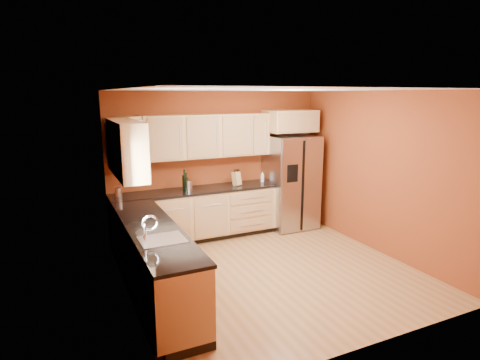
% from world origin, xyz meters
% --- Properties ---
extents(floor, '(4.00, 4.00, 0.00)m').
position_xyz_m(floor, '(0.00, 0.00, 0.00)').
color(floor, olive).
rests_on(floor, ground).
extents(ceiling, '(4.00, 4.00, 0.00)m').
position_xyz_m(ceiling, '(0.00, 0.00, 2.60)').
color(ceiling, white).
rests_on(ceiling, wall_back).
extents(wall_back, '(4.00, 0.04, 2.60)m').
position_xyz_m(wall_back, '(0.00, 2.00, 1.30)').
color(wall_back, maroon).
rests_on(wall_back, floor).
extents(wall_front, '(4.00, 0.04, 2.60)m').
position_xyz_m(wall_front, '(0.00, -2.00, 1.30)').
color(wall_front, maroon).
rests_on(wall_front, floor).
extents(wall_left, '(0.04, 4.00, 2.60)m').
position_xyz_m(wall_left, '(-2.00, 0.00, 1.30)').
color(wall_left, maroon).
rests_on(wall_left, floor).
extents(wall_right, '(0.04, 4.00, 2.60)m').
position_xyz_m(wall_right, '(2.00, 0.00, 1.30)').
color(wall_right, maroon).
rests_on(wall_right, floor).
extents(base_cabinets_back, '(2.90, 0.60, 0.88)m').
position_xyz_m(base_cabinets_back, '(-0.55, 1.70, 0.44)').
color(base_cabinets_back, tan).
rests_on(base_cabinets_back, floor).
extents(base_cabinets_left, '(0.60, 2.80, 0.88)m').
position_xyz_m(base_cabinets_left, '(-1.70, 0.00, 0.44)').
color(base_cabinets_left, tan).
rests_on(base_cabinets_left, floor).
extents(countertop_back, '(2.90, 0.62, 0.04)m').
position_xyz_m(countertop_back, '(-0.55, 1.69, 0.90)').
color(countertop_back, black).
rests_on(countertop_back, base_cabinets_back).
extents(countertop_left, '(0.62, 2.80, 0.04)m').
position_xyz_m(countertop_left, '(-1.69, 0.00, 0.90)').
color(countertop_left, black).
rests_on(countertop_left, base_cabinets_left).
extents(upper_cabinets_back, '(2.30, 0.33, 0.75)m').
position_xyz_m(upper_cabinets_back, '(-0.25, 1.83, 1.83)').
color(upper_cabinets_back, tan).
rests_on(upper_cabinets_back, wall_back).
extents(upper_cabinets_left, '(0.33, 1.35, 0.75)m').
position_xyz_m(upper_cabinets_left, '(-1.83, 0.72, 1.83)').
color(upper_cabinets_left, tan).
rests_on(upper_cabinets_left, wall_left).
extents(corner_upper_cabinet, '(0.67, 0.67, 0.75)m').
position_xyz_m(corner_upper_cabinet, '(-1.67, 1.67, 1.83)').
color(corner_upper_cabinet, tan).
rests_on(corner_upper_cabinet, wall_back).
extents(over_fridge_cabinet, '(0.92, 0.60, 0.40)m').
position_xyz_m(over_fridge_cabinet, '(1.35, 1.70, 2.05)').
color(over_fridge_cabinet, tan).
rests_on(over_fridge_cabinet, wall_back).
extents(refrigerator, '(0.90, 0.75, 1.78)m').
position_xyz_m(refrigerator, '(1.35, 1.62, 0.89)').
color(refrigerator, silver).
rests_on(refrigerator, floor).
extents(window, '(0.03, 0.90, 1.00)m').
position_xyz_m(window, '(-1.98, -0.50, 1.55)').
color(window, white).
rests_on(window, wall_left).
extents(sink_faucet, '(0.50, 0.42, 0.30)m').
position_xyz_m(sink_faucet, '(-1.69, -0.50, 1.07)').
color(sink_faucet, silver).
rests_on(sink_faucet, countertop_left).
extents(canister_left, '(0.12, 0.12, 0.18)m').
position_xyz_m(canister_left, '(-1.85, 1.61, 1.01)').
color(canister_left, silver).
rests_on(canister_left, countertop_back).
extents(canister_right, '(0.14, 0.14, 0.19)m').
position_xyz_m(canister_right, '(-0.68, 1.62, 1.01)').
color(canister_right, silver).
rests_on(canister_right, countertop_back).
extents(wine_bottle_a, '(0.10, 0.10, 0.32)m').
position_xyz_m(wine_bottle_a, '(-0.73, 1.63, 1.08)').
color(wine_bottle_a, black).
rests_on(wine_bottle_a, countertop_back).
extents(wine_bottle_b, '(0.09, 0.09, 0.36)m').
position_xyz_m(wine_bottle_b, '(-0.73, 1.71, 1.10)').
color(wine_bottle_b, black).
rests_on(wine_bottle_b, countertop_back).
extents(knife_block, '(0.16, 0.15, 0.25)m').
position_xyz_m(knife_block, '(0.24, 1.69, 1.04)').
color(knife_block, tan).
rests_on(knife_block, countertop_back).
extents(soap_dispenser, '(0.07, 0.07, 0.19)m').
position_xyz_m(soap_dispenser, '(0.80, 1.75, 1.01)').
color(soap_dispenser, white).
rests_on(soap_dispenser, countertop_back).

